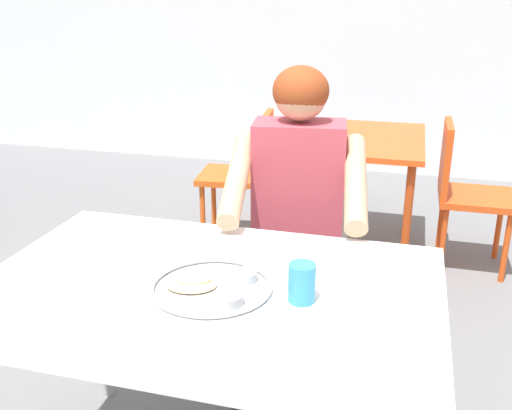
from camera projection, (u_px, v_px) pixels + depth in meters
name	position (u px, v px, depth m)	size (l,w,h in m)	color
table_foreground	(207.00, 308.00, 1.60)	(1.26, 0.84, 0.75)	white
thali_tray	(213.00, 287.00, 1.54)	(0.33, 0.33, 0.03)	#B7BABF
drinking_cup	(302.00, 281.00, 1.47)	(0.07, 0.07, 0.10)	#338CBF
chair_foreground	(300.00, 244.00, 2.42)	(0.47, 0.45, 0.86)	silver
diner_foreground	(296.00, 208.00, 2.14)	(0.54, 0.59, 1.25)	#313131
table_background_red	(344.00, 149.00, 3.38)	(0.90, 0.91, 0.72)	#E04C19
chair_red_left	(247.00, 169.00, 3.55)	(0.47, 0.43, 0.82)	#CB5018
chair_red_right	(463.00, 186.00, 3.23)	(0.41, 0.40, 0.83)	#D04717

